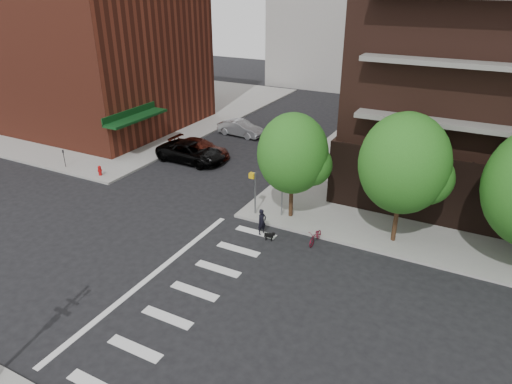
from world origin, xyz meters
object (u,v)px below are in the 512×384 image
object	(u,v)px
parked_car_black	(191,152)
dog_walker	(262,222)
scooter	(316,236)
fire_hydrant	(100,170)
parked_car_silver	(240,128)
parked_car_maroon	(200,149)

from	to	relation	value
parked_car_black	dog_walker	size ratio (longest dim) A/B	3.60
parked_car_black	scooter	world-z (taller)	parked_car_black
fire_hydrant	dog_walker	size ratio (longest dim) A/B	0.48
scooter	dog_walker	distance (m)	3.03
parked_car_silver	dog_walker	size ratio (longest dim) A/B	2.78
parked_car_maroon	dog_walker	world-z (taller)	dog_walker
scooter	dog_walker	size ratio (longest dim) A/B	1.00
parked_car_maroon	dog_walker	bearing A→B (deg)	-130.63
parked_car_silver	dog_walker	world-z (taller)	dog_walker
fire_hydrant	parked_car_silver	xyz separation A→B (m)	(4.17, 12.97, 0.15)
fire_hydrant	parked_car_maroon	size ratio (longest dim) A/B	0.15
parked_car_black	dog_walker	bearing A→B (deg)	-125.23
fire_hydrant	parked_car_silver	size ratio (longest dim) A/B	0.17
fire_hydrant	dog_walker	bearing A→B (deg)	-7.39
scooter	parked_car_maroon	bearing A→B (deg)	149.59
fire_hydrant	parked_car_maroon	world-z (taller)	parked_car_maroon
parked_car_black	parked_car_silver	world-z (taller)	parked_car_black
parked_car_black	fire_hydrant	bearing A→B (deg)	145.89
dog_walker	fire_hydrant	bearing A→B (deg)	104.53
fire_hydrant	parked_car_black	xyz separation A→B (m)	(3.98, 5.57, 0.21)
parked_car_maroon	dog_walker	size ratio (longest dim) A/B	3.26
parked_car_black	parked_car_silver	xyz separation A→B (m)	(0.19, 7.40, -0.06)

